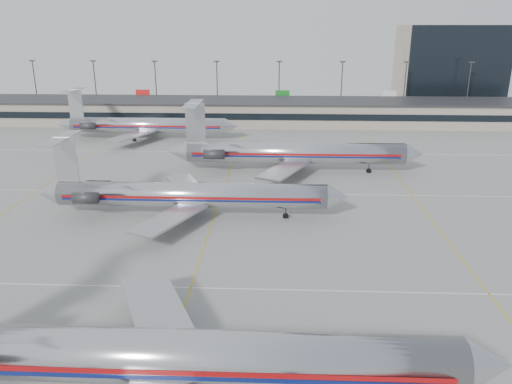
{
  "coord_description": "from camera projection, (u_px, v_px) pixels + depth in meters",
  "views": [
    {
      "loc": [
        8.61,
        -34.71,
        25.7
      ],
      "look_at": [
        5.95,
        27.42,
        4.5
      ],
      "focal_mm": 35.0,
      "sensor_mm": 36.0,
      "label": 1
    }
  ],
  "objects": [
    {
      "name": "ground",
      "position": [
        171.0,
        348.0,
        41.46
      ],
      "size": [
        260.0,
        260.0,
        0.0
      ],
      "primitive_type": "plane",
      "color": "gray",
      "rests_on": "ground"
    },
    {
      "name": "apron_markings",
      "position": [
        191.0,
        288.0,
        50.92
      ],
      "size": [
        160.0,
        0.15,
        0.02
      ],
      "primitive_type": "cube",
      "color": "silver",
      "rests_on": "ground"
    },
    {
      "name": "terminal",
      "position": [
        245.0,
        111.0,
        133.1
      ],
      "size": [
        162.0,
        17.0,
        6.25
      ],
      "color": "gray",
      "rests_on": "ground"
    },
    {
      "name": "light_mast_row",
      "position": [
        248.0,
        85.0,
        144.61
      ],
      "size": [
        163.6,
        0.4,
        15.28
      ],
      "color": "#38383D",
      "rests_on": "ground"
    },
    {
      "name": "distant_building",
      "position": [
        448.0,
        67.0,
        155.96
      ],
      "size": [
        30.0,
        20.0,
        25.0
      ],
      "primitive_type": "cube",
      "color": "tan",
      "rests_on": "ground"
    },
    {
      "name": "jet_foreground",
      "position": [
        148.0,
        355.0,
        34.78
      ],
      "size": [
        48.46,
        28.54,
        12.68
      ],
      "color": "silver",
      "rests_on": "ground"
    },
    {
      "name": "jet_second_row",
      "position": [
        185.0,
        194.0,
        68.51
      ],
      "size": [
        43.19,
        25.43,
        11.3
      ],
      "color": "silver",
      "rests_on": "ground"
    },
    {
      "name": "jet_third_row",
      "position": [
        290.0,
        152.0,
        89.23
      ],
      "size": [
        45.65,
        28.08,
        12.48
      ],
      "color": "silver",
      "rests_on": "ground"
    },
    {
      "name": "jet_back_row",
      "position": [
        144.0,
        125.0,
        114.53
      ],
      "size": [
        41.9,
        25.77,
        11.46
      ],
      "color": "silver",
      "rests_on": "ground"
    }
  ]
}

